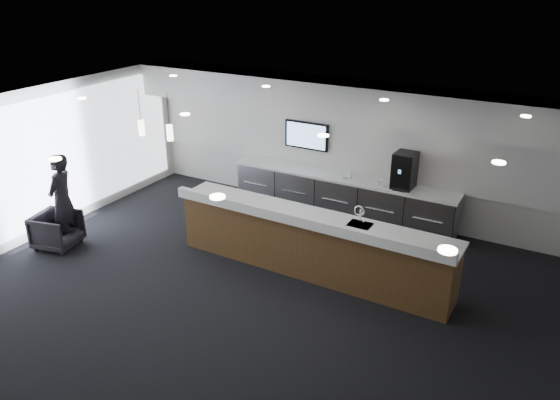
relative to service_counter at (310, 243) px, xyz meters
The scene contains 22 objects.
ground 1.39m from the service_counter, 112.38° to the right, with size 10.00×10.00×0.00m, color black.
ceiling 2.74m from the service_counter, 112.38° to the right, with size 10.00×8.00×0.02m, color black.
back_wall 3.02m from the service_counter, 99.66° to the left, with size 10.00×0.02×3.00m, color silver.
left_wall 5.68m from the service_counter, 167.95° to the right, with size 0.02×8.00×3.00m, color silver.
soffit_bulkhead 3.19m from the service_counter, 101.44° to the left, with size 10.00×0.90×0.70m, color silver.
alcove_panel 3.02m from the service_counter, 99.76° to the left, with size 9.80×0.06×1.40m, color silver.
window_blinds_wall 5.64m from the service_counter, 167.86° to the right, with size 0.04×7.36×2.55m, color #D0E4FA.
back_credenza 2.52m from the service_counter, 101.04° to the left, with size 5.06×0.66×0.95m.
wall_tv 3.29m from the service_counter, 118.44° to the left, with size 1.05×0.08×0.62m.
pendant_left 3.35m from the service_counter, behind, with size 0.12×0.12×0.30m, color #FFE8C6.
pendant_right 3.97m from the service_counter, behind, with size 0.12×0.12×0.30m, color #FFE8C6.
ceiling_can_lights 2.71m from the service_counter, 112.38° to the right, with size 7.00×5.00×0.02m, color white, non-canonical shape.
service_counter is the anchor object (origin of this frame).
coffee_machine 2.75m from the service_counter, 70.84° to the left, with size 0.44×0.56×0.74m.
info_sign_left 2.48m from the service_counter, 97.95° to the left, with size 0.18×0.02×0.25m, color silver.
info_sign_right 2.58m from the service_counter, 68.99° to the left, with size 0.16×0.02×0.21m, color silver.
armchair 5.01m from the service_counter, 161.74° to the right, with size 0.76×0.79×0.71m, color black.
lounge_guest 4.93m from the service_counter, 163.92° to the right, with size 0.68×0.45×1.86m, color black.
cup_0 2.53m from the service_counter, 71.32° to the left, with size 0.10×0.10×0.09m, color white.
cup_1 2.49m from the service_counter, 74.42° to the left, with size 0.10×0.10×0.09m, color white.
cup_2 2.45m from the service_counter, 77.62° to the left, with size 0.10×0.10×0.09m, color white.
cup_3 2.43m from the service_counter, 80.89° to the left, with size 0.10×0.10×0.09m, color white.
Camera 1 is at (4.23, -6.61, 5.10)m, focal length 35.00 mm.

